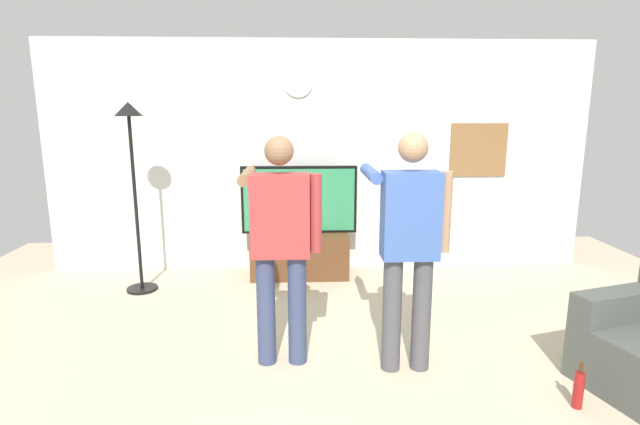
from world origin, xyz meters
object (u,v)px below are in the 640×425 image
object	(u,v)px
tv_stand	(300,255)
beverage_bottle	(579,389)
framed_picture	(478,150)
person_standing_nearer_lamp	(280,238)
television	(299,200)
person_standing_nearer_couch	(409,240)
floor_lamp	(132,159)
wall_clock	(298,83)

from	to	relation	value
tv_stand	beverage_bottle	size ratio (longest dim) A/B	3.53
framed_picture	person_standing_nearer_lamp	xyz separation A→B (m)	(-2.29, -2.29, -0.45)
television	person_standing_nearer_couch	distance (m)	2.32
floor_lamp	person_standing_nearer_couch	distance (m)	3.06
television	person_standing_nearer_couch	xyz separation A→B (m)	(0.78, -2.18, 0.10)
framed_picture	floor_lamp	bearing A→B (deg)	-169.76
wall_clock	beverage_bottle	size ratio (longest dim) A/B	1.03
television	beverage_bottle	distance (m)	3.37
floor_lamp	person_standing_nearer_couch	xyz separation A→B (m)	(2.49, -1.73, -0.42)
person_standing_nearer_lamp	floor_lamp	bearing A→B (deg)	134.32
television	beverage_bottle	xyz separation A→B (m)	(1.80, -2.74, -0.77)
floor_lamp	beverage_bottle	distance (m)	4.39
tv_stand	framed_picture	world-z (taller)	framed_picture
tv_stand	person_standing_nearer_couch	world-z (taller)	person_standing_nearer_couch
television	person_standing_nearer_lamp	distance (m)	2.05
tv_stand	wall_clock	bearing A→B (deg)	90.00
tv_stand	wall_clock	distance (m)	1.98
framed_picture	beverage_bottle	size ratio (longest dim) A/B	2.15
beverage_bottle	wall_clock	bearing A→B (deg)	121.14
tv_stand	person_standing_nearer_lamp	world-z (taller)	person_standing_nearer_lamp
framed_picture	floor_lamp	distance (m)	3.91
wall_clock	person_standing_nearer_lamp	size ratio (longest dim) A/B	0.19
television	framed_picture	xyz separation A→B (m)	(2.14, 0.25, 0.54)
person_standing_nearer_lamp	wall_clock	bearing A→B (deg)	86.40
person_standing_nearer_couch	beverage_bottle	distance (m)	1.46
framed_picture	person_standing_nearer_lamp	world-z (taller)	framed_picture
tv_stand	television	xyz separation A→B (m)	(0.00, 0.05, 0.64)
wall_clock	framed_picture	distance (m)	2.28
wall_clock	person_standing_nearer_lamp	distance (m)	2.60
person_standing_nearer_lamp	beverage_bottle	distance (m)	2.24
wall_clock	beverage_bottle	bearing A→B (deg)	-58.86
wall_clock	framed_picture	bearing A→B (deg)	0.13
television	framed_picture	bearing A→B (deg)	6.62
person_standing_nearer_lamp	beverage_bottle	size ratio (longest dim) A/B	5.47
framed_picture	floor_lamp	world-z (taller)	floor_lamp
tv_stand	television	bearing A→B (deg)	90.00
framed_picture	person_standing_nearer_couch	xyz separation A→B (m)	(-1.36, -2.43, -0.44)
floor_lamp	television	bearing A→B (deg)	14.68
beverage_bottle	television	bearing A→B (deg)	123.34
floor_lamp	tv_stand	bearing A→B (deg)	13.21
tv_stand	television	world-z (taller)	television
person_standing_nearer_lamp	person_standing_nearer_couch	distance (m)	0.94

